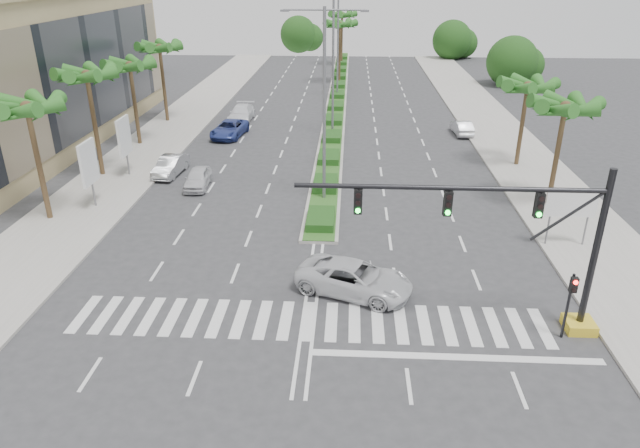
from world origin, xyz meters
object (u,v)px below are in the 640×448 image
Objects in this scene: car_right at (462,128)px; car_parked_c at (229,129)px; car_parked_a at (198,178)px; car_crossing at (354,278)px; car_parked_b at (170,166)px; car_parked_d at (241,113)px.

car_parked_c is at bearing 1.00° from car_right.
car_right is (21.05, 1.86, -0.08)m from car_parked_c.
car_crossing is at bearing -54.28° from car_parked_a.
car_parked_c reaches higher than car_right.
car_crossing is (13.52, -15.99, 0.07)m from car_parked_b.
car_parked_c is 5.77m from car_parked_d.
car_parked_c is at bearing 43.68° from car_crossing.
car_parked_a is 0.92× the size of car_parked_b.
car_parked_b reaches higher than car_right.
car_parked_d is 21.37m from car_right.
car_parked_b is 0.76× the size of car_crossing.
car_parked_a is at bearing 31.46° from car_right.
car_crossing is at bearing -70.24° from car_parked_d.
car_right is (20.69, 14.77, -0.01)m from car_parked_a.
car_parked_a is 0.74× the size of car_parked_c.
car_parked_d is (0.05, 5.77, 0.03)m from car_parked_c.
car_right is at bearing 1.51° from car_crossing.
car_parked_a is at bearing -81.34° from car_parked_c.
car_parked_b is at bearing -95.31° from car_parked_c.
car_parked_d reaches higher than car_parked_c.
car_parked_b is 0.81× the size of car_parked_d.
car_crossing reaches higher than car_parked_d.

